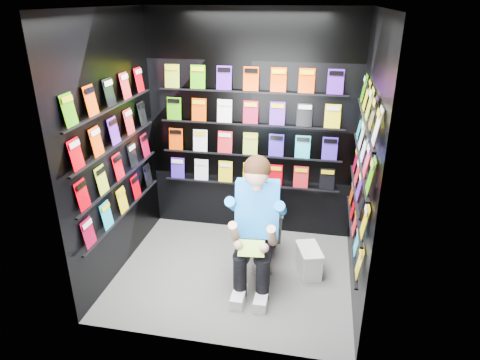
# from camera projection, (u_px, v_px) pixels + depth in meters

# --- Properties ---
(floor) EXTENTS (2.40, 2.40, 0.00)m
(floor) POSITION_uv_depth(u_px,v_px,m) (233.00, 274.00, 4.49)
(floor) COLOR #5C5C59
(floor) RESTS_ON ground
(ceiling) EXTENTS (2.40, 2.40, 0.00)m
(ceiling) POSITION_uv_depth(u_px,v_px,m) (232.00, 7.00, 3.47)
(ceiling) COLOR white
(ceiling) RESTS_ON floor
(wall_back) EXTENTS (2.40, 0.04, 2.60)m
(wall_back) POSITION_uv_depth(u_px,v_px,m) (251.00, 128.00, 4.88)
(wall_back) COLOR black
(wall_back) RESTS_ON floor
(wall_front) EXTENTS (2.40, 0.04, 2.60)m
(wall_front) POSITION_uv_depth(u_px,v_px,m) (204.00, 205.00, 3.08)
(wall_front) COLOR black
(wall_front) RESTS_ON floor
(wall_left) EXTENTS (0.04, 2.00, 2.60)m
(wall_left) POSITION_uv_depth(u_px,v_px,m) (113.00, 149.00, 4.20)
(wall_left) COLOR black
(wall_left) RESTS_ON floor
(wall_right) EXTENTS (0.04, 2.00, 2.60)m
(wall_right) POSITION_uv_depth(u_px,v_px,m) (366.00, 167.00, 3.77)
(wall_right) COLOR black
(wall_right) RESTS_ON floor
(comics_back) EXTENTS (2.10, 0.06, 1.37)m
(comics_back) POSITION_uv_depth(u_px,v_px,m) (251.00, 128.00, 4.85)
(comics_back) COLOR #C5000C
(comics_back) RESTS_ON wall_back
(comics_left) EXTENTS (0.06, 1.70, 1.37)m
(comics_left) POSITION_uv_depth(u_px,v_px,m) (116.00, 149.00, 4.19)
(comics_left) COLOR #C5000C
(comics_left) RESTS_ON wall_left
(comics_right) EXTENTS (0.06, 1.70, 1.37)m
(comics_right) POSITION_uv_depth(u_px,v_px,m) (362.00, 166.00, 3.77)
(comics_right) COLOR #C5000C
(comics_right) RESTS_ON wall_right
(toilet) EXTENTS (0.50, 0.79, 0.73)m
(toilet) POSITION_uv_depth(u_px,v_px,m) (263.00, 229.00, 4.62)
(toilet) COLOR silver
(toilet) RESTS_ON floor
(longbox) EXTENTS (0.30, 0.40, 0.27)m
(longbox) POSITION_uv_depth(u_px,v_px,m) (309.00, 262.00, 4.46)
(longbox) COLOR silver
(longbox) RESTS_ON floor
(longbox_lid) EXTENTS (0.32, 0.42, 0.03)m
(longbox_lid) POSITION_uv_depth(u_px,v_px,m) (309.00, 250.00, 4.40)
(longbox_lid) COLOR silver
(longbox_lid) RESTS_ON longbox
(reader) EXTENTS (0.65, 0.88, 1.52)m
(reader) POSITION_uv_depth(u_px,v_px,m) (258.00, 209.00, 4.10)
(reader) COLOR blue
(reader) RESTS_ON toilet
(held_comic) EXTENTS (0.25, 0.17, 0.10)m
(held_comic) POSITION_uv_depth(u_px,v_px,m) (251.00, 248.00, 3.87)
(held_comic) COLOR green
(held_comic) RESTS_ON reader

